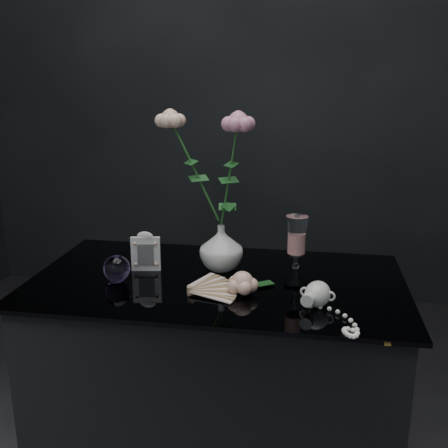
% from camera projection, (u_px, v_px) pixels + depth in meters
% --- Properties ---
extents(table, '(1.05, 0.58, 0.76)m').
position_uv_depth(table, '(218.00, 396.00, 1.59)').
color(table, black).
rests_on(table, ground).
extents(vase, '(0.13, 0.13, 0.13)m').
position_uv_depth(vase, '(221.00, 248.00, 1.54)').
color(vase, silver).
rests_on(vase, table).
extents(wine_glass, '(0.08, 0.08, 0.20)m').
position_uv_depth(wine_glass, '(296.00, 251.00, 1.42)').
color(wine_glass, white).
rests_on(wine_glass, table).
extents(picture_frame, '(0.10, 0.08, 0.12)m').
position_uv_depth(picture_frame, '(146.00, 251.00, 1.53)').
color(picture_frame, silver).
rests_on(picture_frame, table).
extents(paperweight, '(0.10, 0.10, 0.08)m').
position_uv_depth(paperweight, '(117.00, 268.00, 1.46)').
color(paperweight, '#997BC7').
rests_on(paperweight, table).
extents(paper_fan, '(0.27, 0.22, 0.03)m').
position_uv_depth(paper_fan, '(190.00, 290.00, 1.37)').
color(paper_fan, '#FFEDCB').
rests_on(paper_fan, table).
extents(loose_rose, '(0.15, 0.19, 0.06)m').
position_uv_depth(loose_rose, '(242.00, 283.00, 1.38)').
color(loose_rose, beige).
rests_on(loose_rose, table).
extents(pearl_jar, '(0.28, 0.28, 0.07)m').
position_uv_depth(pearl_jar, '(318.00, 293.00, 1.31)').
color(pearl_jar, silver).
rests_on(pearl_jar, table).
extents(roses, '(0.27, 0.10, 0.38)m').
position_uv_depth(roses, '(209.00, 161.00, 1.48)').
color(roses, '#FFC0A4').
rests_on(roses, vase).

